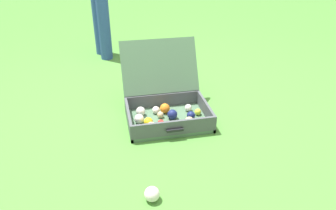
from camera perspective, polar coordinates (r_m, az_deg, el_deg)
The scene contains 3 objects.
ground_plane at distance 2.27m, azimuth -2.71°, elevation -2.58°, with size 16.00×16.00×0.00m, color #4C8C38.
open_suitcase at distance 2.24m, azimuth -0.53°, elevation 0.29°, with size 0.56×0.63×0.48m.
stray_ball_on_grass at distance 1.63m, azimuth -2.89°, elevation -15.64°, with size 0.08×0.08×0.08m, color white.
Camera 1 is at (-0.29, -1.91, 1.19)m, focal length 34.03 mm.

